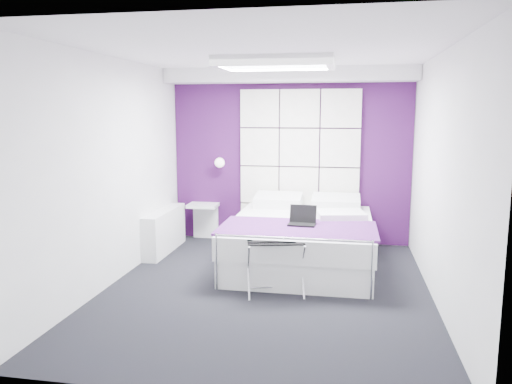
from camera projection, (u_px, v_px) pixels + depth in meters
floor at (266, 290)px, 5.61m from camera, size 4.40×4.40×0.00m
ceiling at (267, 52)px, 5.20m from camera, size 4.40×4.40×0.00m
wall_back at (290, 157)px, 7.54m from camera, size 3.60×0.00×3.60m
wall_left at (112, 172)px, 5.72m from camera, size 0.00×4.40×4.40m
wall_right at (441, 179)px, 5.09m from camera, size 0.00×4.40×4.40m
accent_wall at (290, 157)px, 7.53m from camera, size 3.58×0.02×2.58m
soffit at (289, 75)px, 7.11m from camera, size 3.58×0.50×0.20m
headboard at (299, 167)px, 7.48m from camera, size 1.80×0.08×2.30m
skylight at (275, 62)px, 5.79m from camera, size 1.36×0.86×0.12m
wall_lamp at (220, 162)px, 7.61m from camera, size 0.15×0.15×0.15m
radiator at (164, 231)px, 7.13m from camera, size 0.22×1.20×0.60m
bed at (302, 240)px, 6.50m from camera, size 1.85×2.24×0.78m
nightstand at (203, 205)px, 7.72m from camera, size 0.45×0.35×0.05m
luggage_rack at (275, 266)px, 5.47m from camera, size 0.61×0.45×0.60m
laptop at (302, 220)px, 6.03m from camera, size 0.32×0.23×0.23m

